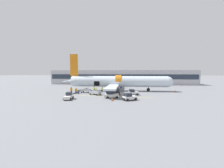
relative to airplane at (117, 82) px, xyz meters
name	(u,v)px	position (x,y,z in m)	size (l,w,h in m)	color
ground_plane	(119,94)	(0.98, -5.85, -2.87)	(500.00, 500.00, 0.00)	slate
apron_marking_line	(114,96)	(-0.14, -10.45, -2.86)	(18.27, 1.86, 0.01)	yellow
terminal_strip	(122,77)	(0.98, 26.61, 0.59)	(70.40, 9.76, 6.91)	#B2B2B7
airplane	(117,82)	(0.00, 0.00, 0.00)	(33.51, 28.88, 11.66)	silver
baggage_tug_lead	(133,92)	(4.62, -7.69, -2.22)	(2.84, 2.44, 1.49)	silver
baggage_tug_mid	(111,95)	(-0.48, -12.37, -2.15)	(3.38, 2.35, 1.66)	silver
baggage_tug_rear	(129,97)	(3.50, -14.58, -2.20)	(3.31, 2.76, 1.53)	white
baggage_tug_spare	(69,96)	(-9.49, -14.90, -2.21)	(2.07, 3.32, 1.52)	silver
baggage_cart_loading	(86,91)	(-8.55, -5.01, -2.31)	(3.76, 2.03, 1.06)	#B7BABF
baggage_cart_queued	(95,93)	(-5.06, -8.31, -2.39)	(3.86, 2.71, 1.02)	#B7BABF
ground_crew_loader_a	(102,89)	(-4.22, -3.20, -1.95)	(0.55, 0.55, 1.73)	#1E2338
ground_crew_loader_b	(94,89)	(-6.66, -2.70, -2.04)	(0.50, 0.49, 1.56)	black
ground_crew_driver	(71,90)	(-12.04, -7.15, -1.89)	(0.64, 0.44, 1.85)	black
ground_crew_supervisor	(76,90)	(-10.80, -6.96, -1.99)	(0.57, 0.50, 1.66)	black
ground_crew_helper	(96,90)	(-5.79, -4.36, -2.05)	(0.49, 0.50, 1.55)	black
suitcase_on_tarmac_upright	(78,93)	(-9.99, -7.29, -2.60)	(0.56, 0.38, 0.63)	#1E2347
safety_cone_nose	(175,91)	(17.35, -1.24, -2.55)	(0.61, 0.61, 0.67)	black
safety_cone_engine_left	(112,99)	(0.06, -15.52, -2.54)	(0.50, 0.50, 0.70)	black
safety_cone_wingtip	(120,93)	(1.31, -7.59, -2.52)	(0.59, 0.59, 0.73)	black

